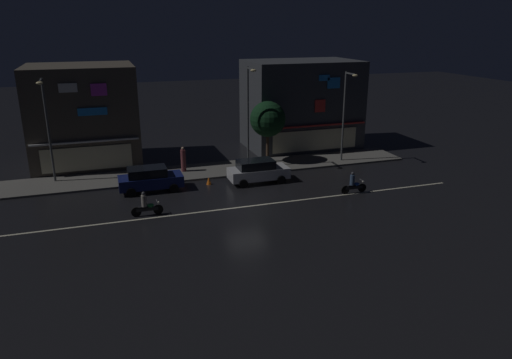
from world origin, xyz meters
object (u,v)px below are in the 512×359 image
object	(u,v)px
streetlamp_west	(47,123)
parked_car_trailing	(258,171)
parked_car_near_kerb	(150,179)
traffic_cone	(209,181)
motorcycle_lead	(353,184)
streetlamp_east	(345,110)
motorcycle_following	(146,206)
pedestrian_on_sidewalk	(183,160)
streetlamp_mid	(249,110)

from	to	relation	value
streetlamp_west	parked_car_trailing	distance (m)	15.01
parked_car_near_kerb	traffic_cone	size ratio (longest dim) A/B	7.82
parked_car_near_kerb	streetlamp_west	bearing A→B (deg)	-30.18
streetlamp_west	motorcycle_lead	xyz separation A→B (m)	(19.33, -8.51, -3.81)
streetlamp_east	motorcycle_following	bearing A→B (deg)	-158.40
pedestrian_on_sidewalk	motorcycle_following	distance (m)	8.63
parked_car_trailing	pedestrian_on_sidewalk	bearing A→B (deg)	-39.95
parked_car_trailing	traffic_cone	bearing A→B (deg)	-10.03
streetlamp_mid	parked_car_trailing	world-z (taller)	streetlamp_mid
parked_car_near_kerb	parked_car_trailing	size ratio (longest dim) A/B	1.00
streetlamp_east	streetlamp_west	bearing A→B (deg)	176.04
streetlamp_west	streetlamp_mid	world-z (taller)	streetlamp_mid
streetlamp_mid	motorcycle_lead	size ratio (longest dim) A/B	4.10
streetlamp_east	pedestrian_on_sidewalk	distance (m)	13.50
streetlamp_mid	parked_car_trailing	xyz separation A→B (m)	(-0.41, -3.43, -3.82)
motorcycle_following	streetlamp_east	bearing A→B (deg)	24.77
parked_car_trailing	traffic_cone	world-z (taller)	parked_car_trailing
streetlamp_mid	motorcycle_lead	xyz separation A→B (m)	(4.98, -7.69, -4.05)
streetlamp_west	parked_car_trailing	xyz separation A→B (m)	(13.95, -4.25, -3.58)
parked_car_near_kerb	traffic_cone	bearing A→B (deg)	-179.24
streetlamp_west	motorcycle_following	world-z (taller)	streetlamp_west
pedestrian_on_sidewalk	parked_car_near_kerb	bearing A→B (deg)	-72.21
streetlamp_mid	parked_car_near_kerb	xyz separation A→B (m)	(-8.01, -2.87, -3.82)
streetlamp_west	parked_car_near_kerb	world-z (taller)	streetlamp_west
parked_car_near_kerb	motorcycle_lead	world-z (taller)	parked_car_near_kerb
pedestrian_on_sidewalk	parked_car_trailing	bearing A→B (deg)	18.63
pedestrian_on_sidewalk	traffic_cone	bearing A→B (deg)	-11.36
streetlamp_west	parked_car_near_kerb	distance (m)	8.16
streetlamp_west	motorcycle_following	xyz separation A→B (m)	(5.61, -8.13, -3.81)
motorcycle_lead	traffic_cone	xyz separation A→B (m)	(-8.87, 4.88, -0.36)
pedestrian_on_sidewalk	streetlamp_west	bearing A→B (deg)	-123.36
streetlamp_west	parked_car_near_kerb	size ratio (longest dim) A/B	1.70
streetlamp_west	motorcycle_lead	world-z (taller)	streetlamp_west
pedestrian_on_sidewalk	streetlamp_mid	bearing A→B (deg)	52.90
traffic_cone	pedestrian_on_sidewalk	bearing A→B (deg)	110.06
streetlamp_east	pedestrian_on_sidewalk	size ratio (longest dim) A/B	3.78
streetlamp_mid	motorcycle_lead	world-z (taller)	streetlamp_mid
pedestrian_on_sidewalk	motorcycle_following	world-z (taller)	pedestrian_on_sidewalk
streetlamp_west	streetlamp_east	distance (m)	22.32
parked_car_near_kerb	traffic_cone	xyz separation A→B (m)	(4.12, 0.05, -0.59)
pedestrian_on_sidewalk	parked_car_near_kerb	xyz separation A→B (m)	(-2.91, -3.37, -0.16)
parked_car_near_kerb	pedestrian_on_sidewalk	bearing A→B (deg)	-130.79
parked_car_trailing	motorcycle_following	size ratio (longest dim) A/B	2.26
streetlamp_mid	traffic_cone	distance (m)	6.52
traffic_cone	streetlamp_mid	bearing A→B (deg)	35.83
streetlamp_west	streetlamp_east	world-z (taller)	streetlamp_west
streetlamp_east	motorcycle_lead	bearing A→B (deg)	-112.83
motorcycle_lead	motorcycle_following	xyz separation A→B (m)	(-13.72, 0.38, 0.00)
streetlamp_west	motorcycle_following	size ratio (longest dim) A/B	3.86
streetlamp_west	pedestrian_on_sidewalk	world-z (taller)	streetlamp_west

